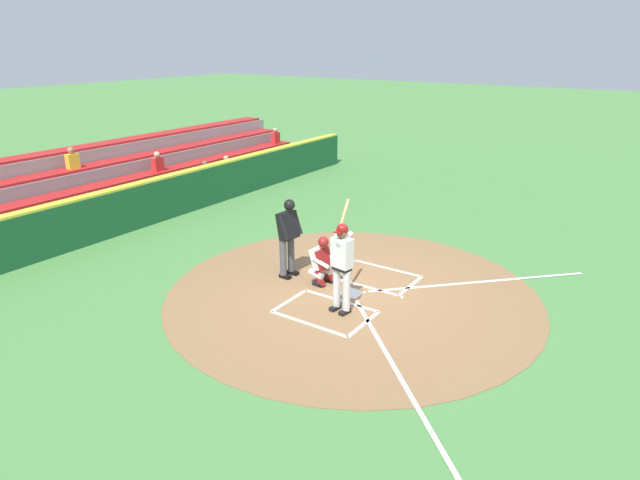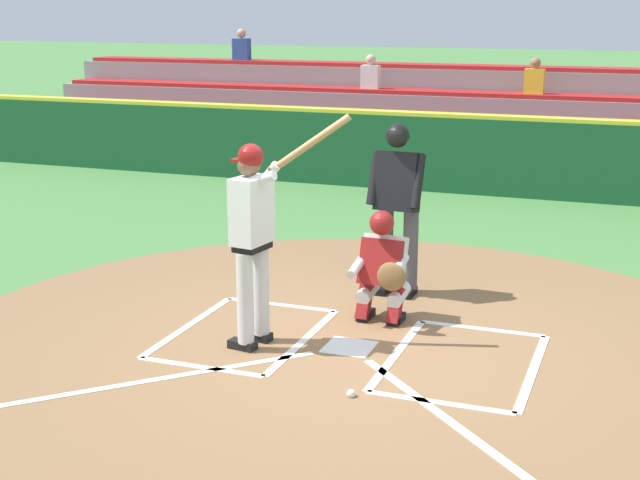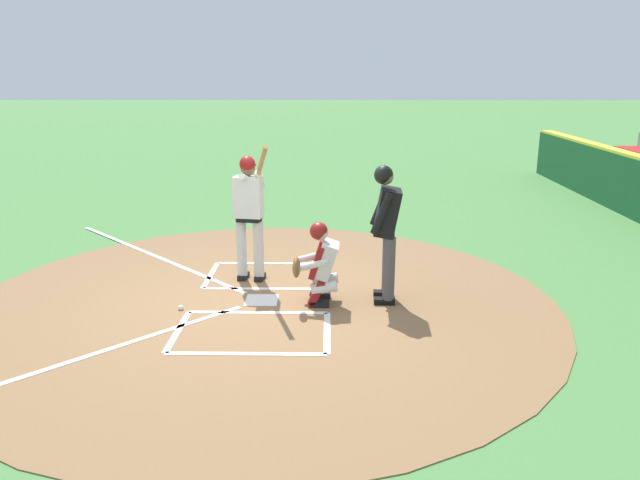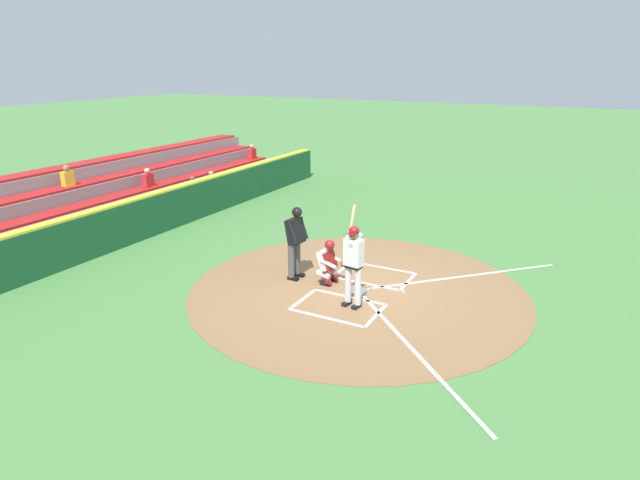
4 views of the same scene
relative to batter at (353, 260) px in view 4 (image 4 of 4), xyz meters
The scene contains 9 objects.
ground_plane 1.40m from the batter, 163.73° to the right, with size 120.00×120.00×0.00m, color #4C8442.
dirt_circle 1.39m from the batter, 163.73° to the right, with size 8.00×8.00×0.01m, color olive.
home_plate_and_chalk 1.51m from the batter, 142.32° to the left, with size 7.93×4.91×0.01m.
batter is the anchor object (origin of this frame).
catcher 1.47m from the batter, 130.86° to the right, with size 0.59×0.62×1.13m.
plate_umpire 2.08m from the batter, 112.49° to the right, with size 0.59×0.43×1.86m.
baseball 1.77m from the batter, 146.55° to the left, with size 0.07×0.07×0.07m, color white.
backstop_wall 7.80m from the batter, 96.10° to the right, with size 22.00×0.36×1.31m.
bleacher_stand 10.48m from the batter, 94.56° to the right, with size 20.00×3.40×2.55m.
Camera 4 is at (10.80, 4.68, 5.21)m, focal length 30.10 mm.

